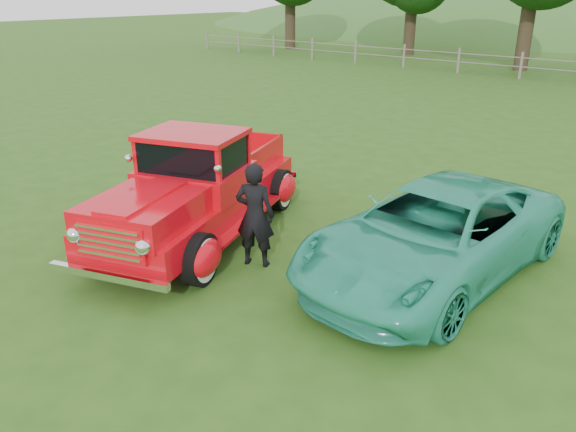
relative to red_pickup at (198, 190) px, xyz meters
The scene contains 4 objects.
ground 1.51m from the red_pickup, 38.06° to the right, with size 140.00×140.00×0.00m, color #2A5115.
red_pickup is the anchor object (origin of this frame).
teal_sedan 3.83m from the red_pickup, 17.65° to the left, with size 2.17×4.70×1.31m, color teal.
man 1.48m from the red_pickup, ahead, with size 0.58×0.38×1.59m, color black.
Camera 1 is at (5.70, -4.91, 3.86)m, focal length 35.00 mm.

